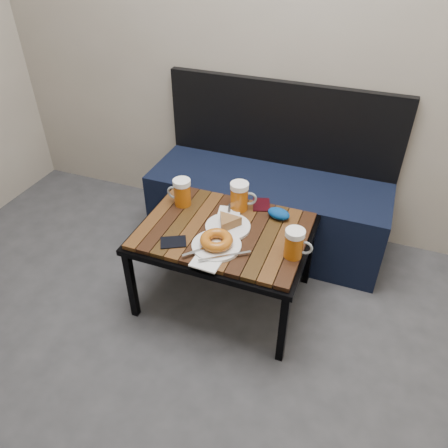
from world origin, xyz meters
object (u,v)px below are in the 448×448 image
(beer_mug_centre, at_px, (240,196))
(beer_mug_right, at_px, (295,243))
(plate_pie, at_px, (228,224))
(knit_pouch, at_px, (279,214))
(cafe_table, at_px, (224,236))
(beer_mug_left, at_px, (182,192))
(bench, at_px, (268,202))
(passport_burgundy, at_px, (261,205))
(passport_navy, at_px, (173,242))
(plate_bagel, at_px, (216,242))

(beer_mug_centre, height_order, beer_mug_right, beer_mug_centre)
(plate_pie, height_order, knit_pouch, plate_pie)
(beer_mug_right, height_order, knit_pouch, beer_mug_right)
(cafe_table, distance_m, beer_mug_left, 0.33)
(cafe_table, bearing_deg, bench, 83.66)
(bench, xyz_separation_m, cafe_table, (-0.07, -0.59, 0.16))
(cafe_table, xyz_separation_m, plate_pie, (0.02, 0.01, 0.07))
(beer_mug_centre, height_order, knit_pouch, beer_mug_centre)
(passport_burgundy, xyz_separation_m, knit_pouch, (0.11, -0.08, 0.02))
(cafe_table, xyz_separation_m, beer_mug_right, (0.36, -0.08, 0.12))
(plate_pie, xyz_separation_m, knit_pouch, (0.21, 0.17, 0.00))
(passport_navy, xyz_separation_m, passport_burgundy, (0.29, 0.45, 0.00))
(beer_mug_centre, xyz_separation_m, beer_mug_right, (0.35, -0.27, -0.00))
(cafe_table, relative_size, beer_mug_centre, 5.55)
(bench, bearing_deg, beer_mug_right, -65.83)
(beer_mug_left, bearing_deg, plate_pie, 159.97)
(beer_mug_centre, relative_size, passport_navy, 1.26)
(plate_bagel, distance_m, passport_burgundy, 0.41)
(beer_mug_left, height_order, plate_bagel, beer_mug_left)
(beer_mug_right, xyz_separation_m, knit_pouch, (-0.14, 0.26, -0.05))
(cafe_table, height_order, beer_mug_centre, beer_mug_centre)
(bench, bearing_deg, beer_mug_left, -126.68)
(beer_mug_left, distance_m, beer_mug_right, 0.67)
(bench, bearing_deg, passport_navy, -107.82)
(beer_mug_left, bearing_deg, plate_bagel, 138.83)
(cafe_table, height_order, passport_navy, passport_navy)
(beer_mug_centre, bearing_deg, beer_mug_left, 174.05)
(cafe_table, xyz_separation_m, beer_mug_centre, (0.01, 0.19, 0.12))
(beer_mug_centre, bearing_deg, beer_mug_right, -56.17)
(cafe_table, bearing_deg, passport_navy, -134.68)
(beer_mug_left, height_order, passport_burgundy, beer_mug_left)
(plate_bagel, bearing_deg, bench, 86.25)
(knit_pouch, bearing_deg, beer_mug_centre, 177.81)
(cafe_table, distance_m, passport_navy, 0.26)
(passport_navy, relative_size, passport_burgundy, 0.99)
(beer_mug_centre, xyz_separation_m, plate_bagel, (0.00, -0.33, -0.05))
(passport_burgundy, bearing_deg, plate_pie, -128.88)
(beer_mug_centre, bearing_deg, passport_navy, -136.53)
(beer_mug_centre, relative_size, beer_mug_right, 1.07)
(passport_navy, bearing_deg, beer_mug_right, 73.30)
(cafe_table, height_order, knit_pouch, knit_pouch)
(plate_bagel, bearing_deg, beer_mug_right, 10.76)
(beer_mug_centre, bearing_deg, plate_pie, -108.23)
(cafe_table, xyz_separation_m, plate_bagel, (0.02, -0.14, 0.07))
(beer_mug_right, xyz_separation_m, plate_bagel, (-0.35, -0.07, -0.05))
(bench, height_order, plate_pie, bench)
(knit_pouch, bearing_deg, beer_mug_left, -173.30)
(beer_mug_centre, bearing_deg, plate_bagel, -108.23)
(knit_pouch, bearing_deg, cafe_table, -140.94)
(bench, xyz_separation_m, plate_bagel, (-0.05, -0.73, 0.23))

